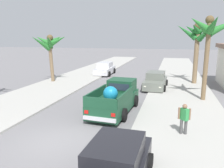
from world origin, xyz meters
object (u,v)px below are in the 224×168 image
(palm_tree_right_fore, at_px, (210,31))
(car_left_near, at_px, (105,69))
(palm_tree_left_mid, at_px, (49,43))
(pedestrian, at_px, (184,118))
(car_left_mid, at_px, (115,168))
(palm_tree_left_fore, at_px, (198,35))
(pickup_truck, at_px, (116,99))
(car_right_near, at_px, (155,81))

(palm_tree_right_fore, bearing_deg, car_left_near, 137.81)
(palm_tree_left_mid, bearing_deg, pedestrian, -37.73)
(car_left_near, height_order, car_left_mid, same)
(palm_tree_left_fore, bearing_deg, pickup_truck, -118.95)
(car_left_near, xyz_separation_m, pedestrian, (8.73, -16.03, 0.20))
(car_right_near, height_order, palm_tree_left_mid, palm_tree_left_mid)
(pickup_truck, relative_size, car_left_mid, 1.24)
(pickup_truck, height_order, car_left_mid, pickup_truck)
(car_right_near, xyz_separation_m, palm_tree_right_fore, (3.78, -3.25, 4.29))
(pickup_truck, xyz_separation_m, palm_tree_left_mid, (-8.58, 6.96, 3.17))
(car_right_near, distance_m, palm_tree_right_fore, 6.57)
(car_left_near, distance_m, car_right_near, 9.14)
(palm_tree_left_mid, distance_m, pedestrian, 16.20)
(pickup_truck, height_order, car_left_near, pickup_truck)
(car_left_mid, bearing_deg, palm_tree_right_fore, 70.49)
(pickup_truck, distance_m, car_left_mid, 7.49)
(car_right_near, bearing_deg, car_left_mid, -90.54)
(car_right_near, bearing_deg, pedestrian, -78.17)
(car_right_near, distance_m, car_left_mid, 14.29)
(pickup_truck, distance_m, palm_tree_right_fore, 8.04)
(car_right_near, bearing_deg, palm_tree_left_fore, 39.53)
(palm_tree_left_fore, relative_size, palm_tree_left_mid, 1.22)
(palm_tree_left_mid, bearing_deg, car_left_mid, -53.87)
(palm_tree_left_fore, xyz_separation_m, palm_tree_left_mid, (-14.09, -3.00, -0.78))
(palm_tree_right_fore, bearing_deg, pickup_truck, -146.58)
(pickup_truck, distance_m, palm_tree_left_mid, 11.50)
(car_left_near, height_order, car_right_near, same)
(palm_tree_left_mid, relative_size, pedestrian, 3.08)
(pickup_truck, distance_m, car_right_near, 7.29)
(palm_tree_left_mid, bearing_deg, car_right_near, 0.33)
(car_right_near, relative_size, pedestrian, 2.71)
(car_left_near, distance_m, pedestrian, 18.26)
(car_left_mid, bearing_deg, palm_tree_left_mid, 126.13)
(car_left_near, distance_m, palm_tree_right_fore, 14.76)
(pickup_truck, height_order, palm_tree_left_fore, palm_tree_left_fore)
(pedestrian, bearing_deg, palm_tree_right_fore, 75.21)
(car_left_mid, distance_m, pedestrian, 5.01)
(car_left_near, relative_size, palm_tree_right_fore, 0.70)
(car_left_near, distance_m, palm_tree_left_mid, 8.07)
(car_left_near, bearing_deg, palm_tree_left_mid, -121.40)
(palm_tree_left_fore, distance_m, palm_tree_left_mid, 14.43)
(palm_tree_right_fore, distance_m, pedestrian, 7.91)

